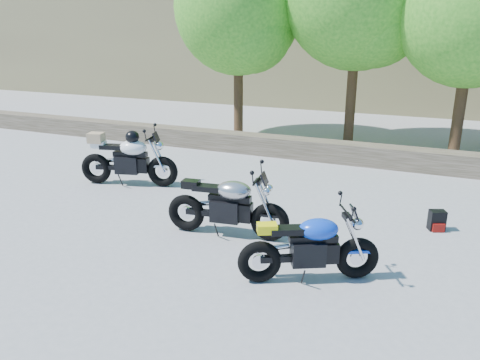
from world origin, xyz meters
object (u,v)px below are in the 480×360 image
blue_bike (310,248)px  silver_bike (228,207)px  white_bike (128,158)px  backpack (437,221)px

blue_bike → silver_bike: bearing=123.6°
silver_bike → blue_bike: bearing=-36.0°
silver_bike → white_bike: bearing=145.8°
silver_bike → backpack: silver_bike is taller
blue_bike → backpack: 2.84m
blue_bike → backpack: size_ratio=5.10×
white_bike → blue_bike: size_ratio=1.22×
backpack → white_bike: bearing=157.3°
white_bike → blue_bike: (4.57, -2.38, -0.12)m
blue_bike → backpack: bearing=30.0°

